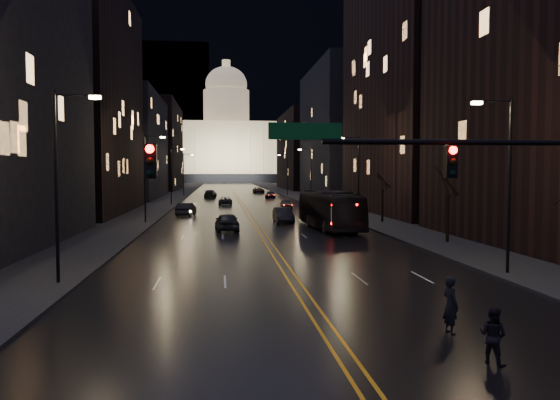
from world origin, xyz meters
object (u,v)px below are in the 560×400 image
object	(u,v)px
oncoming_car_b	(186,209)
pedestrian_b	(493,336)
pedestrian_a	(451,306)
traffic_signal	(524,178)
oncoming_car_a	(227,222)
receding_car_a	(283,215)
bus	(330,210)

from	to	relation	value
oncoming_car_b	pedestrian_b	size ratio (longest dim) A/B	2.97
oncoming_car_b	pedestrian_a	size ratio (longest dim) A/B	2.50
traffic_signal	oncoming_car_a	bearing A→B (deg)	105.26
oncoming_car_b	receding_car_a	world-z (taller)	receding_car_a
traffic_signal	oncoming_car_a	world-z (taller)	traffic_signal
bus	receding_car_a	size ratio (longest dim) A/B	2.61
oncoming_car_a	bus	bearing A→B (deg)	179.72
oncoming_car_a	pedestrian_b	xyz separation A→B (m)	(6.81, -34.22, -0.03)
oncoming_car_a	pedestrian_a	world-z (taller)	pedestrian_a
bus	oncoming_car_a	bearing A→B (deg)	179.45
oncoming_car_b	pedestrian_b	bearing A→B (deg)	110.11
pedestrian_a	oncoming_car_b	bearing A→B (deg)	3.78
pedestrian_a	receding_car_a	bearing A→B (deg)	-7.97
traffic_signal	receding_car_a	size ratio (longest dim) A/B	3.53
traffic_signal	oncoming_car_b	bearing A→B (deg)	105.28
oncoming_car_a	traffic_signal	bearing A→B (deg)	101.49
traffic_signal	receding_car_a	xyz separation A→B (m)	(-3.02, 38.93, -4.30)
pedestrian_b	oncoming_car_a	bearing A→B (deg)	-26.21
oncoming_car_b	receding_car_a	size ratio (longest dim) A/B	0.97
oncoming_car_a	receding_car_a	size ratio (longest dim) A/B	0.99
bus	oncoming_car_b	xyz separation A→B (m)	(-13.92, 16.18, -1.00)
traffic_signal	receding_car_a	distance (m)	39.28
bus	oncoming_car_b	size ratio (longest dim) A/B	2.70
bus	oncoming_car_b	distance (m)	21.36
oncoming_car_b	pedestrian_a	bearing A→B (deg)	110.81
oncoming_car_a	oncoming_car_b	distance (m)	17.36
oncoming_car_a	pedestrian_b	distance (m)	34.89
bus	oncoming_car_a	size ratio (longest dim) A/B	2.62
oncoming_car_b	pedestrian_a	xyz separation A→B (m)	(11.39, -48.18, 0.17)
oncoming_car_a	oncoming_car_b	bearing A→B (deg)	-78.47
receding_car_a	pedestrian_b	distance (m)	40.94
oncoming_car_a	pedestrian_a	distance (m)	32.17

